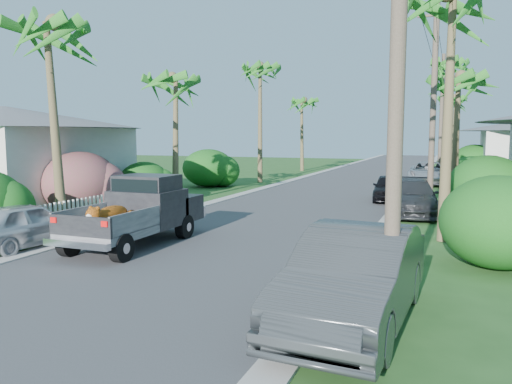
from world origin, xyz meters
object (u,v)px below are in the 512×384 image
at_px(palm_r_c, 452,62).
at_px(palm_l_d, 302,100).
at_px(palm_l_b, 175,78).
at_px(palm_l_c, 260,67).
at_px(palm_r_b, 459,77).
at_px(parked_car_rm, 412,197).
at_px(parked_car_rf, 389,188).
at_px(house_left, 6,160).
at_px(parked_car_rn, 355,277).
at_px(parked_car_ln, 26,225).
at_px(parked_car_rd, 428,173).
at_px(palm_r_d, 455,98).
at_px(palm_l_a, 50,25).
at_px(pickup_truck, 142,210).
at_px(utility_pole_d, 445,122).
at_px(utility_pole_c, 441,117).
at_px(utility_pole_b, 433,105).
at_px(utility_pole_a, 398,51).

bearing_deg(palm_r_c, palm_l_d, 147.79).
height_order(palm_l_b, palm_l_c, palm_l_c).
bearing_deg(palm_r_b, parked_car_rm, -111.85).
xyz_separation_m(parked_car_rf, house_left, (-16.60, -8.00, 1.47)).
height_order(parked_car_rn, parked_car_ln, parked_car_rn).
xyz_separation_m(palm_l_b, palm_l_c, (0.80, 10.00, 1.77)).
distance_m(parked_car_rd, palm_r_b, 11.09).
bearing_deg(palm_r_d, parked_car_rd, -95.59).
bearing_deg(parked_car_ln, palm_l_a, -58.55).
height_order(pickup_truck, palm_l_b, palm_l_b).
xyz_separation_m(palm_r_b, utility_pole_d, (-1.00, 28.00, -1.35)).
bearing_deg(palm_r_b, house_left, -157.80).
bearing_deg(utility_pole_c, palm_r_d, 85.71).
height_order(parked_car_rn, parked_car_rm, parked_car_rn).
relative_size(palm_l_b, house_left, 0.82).
bearing_deg(palm_r_c, palm_r_b, -87.92).
height_order(parked_car_rn, utility_pole_d, utility_pole_d).
xyz_separation_m(parked_car_rn, palm_r_b, (1.60, 17.01, 5.12)).
bearing_deg(utility_pole_b, utility_pole_a, -90.00).
distance_m(parked_car_ln, palm_l_a, 6.88).
distance_m(palm_l_b, utility_pole_d, 33.42).
bearing_deg(utility_pole_b, palm_l_b, -175.39).
bearing_deg(palm_l_c, utility_pole_a, -64.20).
height_order(utility_pole_b, utility_pole_d, same).
bearing_deg(palm_r_c, utility_pole_a, -91.23).
bearing_deg(parked_car_rm, pickup_truck, -135.52).
relative_size(palm_l_d, utility_pole_a, 0.86).
distance_m(palm_l_b, palm_r_d, 31.00).
bearing_deg(utility_pole_c, parked_car_rd, -100.19).
bearing_deg(parked_car_ln, palm_r_b, -121.95).
xyz_separation_m(palm_l_a, palm_l_c, (0.20, 19.00, 0.98)).
height_order(palm_l_c, palm_l_d, palm_l_c).
bearing_deg(parked_car_ln, house_left, -32.91).
relative_size(parked_car_ln, utility_pole_b, 0.44).
height_order(parked_car_rf, house_left, house_left).
xyz_separation_m(parked_car_rm, parked_car_rf, (-1.40, 3.99, -0.06)).
bearing_deg(utility_pole_c, palm_l_b, -127.78).
xyz_separation_m(parked_car_rf, palm_r_d, (2.90, 25.00, 6.08)).
bearing_deg(utility_pole_c, palm_l_c, -152.65).
bearing_deg(palm_l_d, palm_l_c, -87.61).
relative_size(parked_car_rm, utility_pole_d, 0.54).
height_order(palm_r_d, utility_pole_b, utility_pole_b).
xyz_separation_m(parked_car_rf, palm_l_c, (-9.60, 7.00, 7.26)).
relative_size(palm_r_b, utility_pole_c, 0.80).
xyz_separation_m(pickup_truck, utility_pole_d, (7.80, 40.79, 3.59)).
bearing_deg(utility_pole_b, parked_car_rm, -106.77).
bearing_deg(palm_r_b, palm_l_d, 124.59).
xyz_separation_m(palm_l_b, utility_pole_a, (12.40, -14.00, -1.55)).
bearing_deg(parked_car_rn, palm_l_c, 117.74).
distance_m(parked_car_rm, house_left, 18.50).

